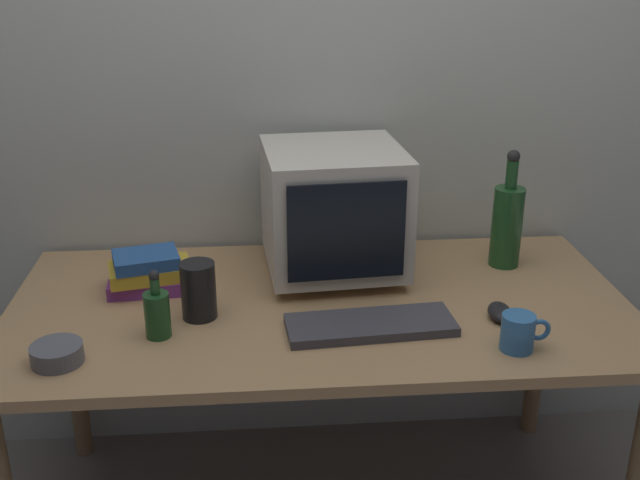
{
  "coord_description": "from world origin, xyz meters",
  "views": [
    {
      "loc": [
        -0.15,
        -1.82,
        1.63
      ],
      "look_at": [
        0.0,
        0.0,
        0.89
      ],
      "focal_mm": 42.63,
      "sensor_mm": 36.0,
      "label": 1
    }
  ],
  "objects_px": {
    "computer_mouse": "(500,312)",
    "book_stack": "(150,273)",
    "cd_spindle": "(57,354)",
    "mug": "(519,332)",
    "crt_monitor": "(334,209)",
    "metal_canister": "(198,290)",
    "bottle_short": "(157,312)",
    "bottle_tall": "(507,223)",
    "keyboard": "(370,325)"
  },
  "relations": [
    {
      "from": "computer_mouse",
      "to": "book_stack",
      "type": "xyz_separation_m",
      "value": [
        -0.91,
        0.25,
        0.03
      ]
    },
    {
      "from": "computer_mouse",
      "to": "cd_spindle",
      "type": "bearing_deg",
      "value": -166.14
    },
    {
      "from": "computer_mouse",
      "to": "mug",
      "type": "bearing_deg",
      "value": -84.45
    },
    {
      "from": "computer_mouse",
      "to": "book_stack",
      "type": "height_order",
      "value": "book_stack"
    },
    {
      "from": "crt_monitor",
      "to": "mug",
      "type": "height_order",
      "value": "crt_monitor"
    },
    {
      "from": "metal_canister",
      "to": "bottle_short",
      "type": "bearing_deg",
      "value": -135.1
    },
    {
      "from": "bottle_tall",
      "to": "metal_canister",
      "type": "xyz_separation_m",
      "value": [
        -0.88,
        -0.26,
        -0.06
      ]
    },
    {
      "from": "keyboard",
      "to": "metal_canister",
      "type": "height_order",
      "value": "metal_canister"
    },
    {
      "from": "computer_mouse",
      "to": "mug",
      "type": "distance_m",
      "value": 0.16
    },
    {
      "from": "crt_monitor",
      "to": "keyboard",
      "type": "relative_size",
      "value": 0.98
    },
    {
      "from": "computer_mouse",
      "to": "metal_canister",
      "type": "height_order",
      "value": "metal_canister"
    },
    {
      "from": "cd_spindle",
      "to": "computer_mouse",
      "type": "bearing_deg",
      "value": 6.81
    },
    {
      "from": "computer_mouse",
      "to": "bottle_tall",
      "type": "xyz_separation_m",
      "value": [
        0.11,
        0.34,
        0.11
      ]
    },
    {
      "from": "crt_monitor",
      "to": "bottle_tall",
      "type": "bearing_deg",
      "value": 1.13
    },
    {
      "from": "bottle_tall",
      "to": "mug",
      "type": "height_order",
      "value": "bottle_tall"
    },
    {
      "from": "bottle_tall",
      "to": "bottle_short",
      "type": "xyz_separation_m",
      "value": [
        -0.98,
        -0.36,
        -0.07
      ]
    },
    {
      "from": "crt_monitor",
      "to": "cd_spindle",
      "type": "xyz_separation_m",
      "value": [
        -0.68,
        -0.45,
        -0.17
      ]
    },
    {
      "from": "keyboard",
      "to": "bottle_tall",
      "type": "relative_size",
      "value": 1.19
    },
    {
      "from": "keyboard",
      "to": "mug",
      "type": "height_order",
      "value": "mug"
    },
    {
      "from": "book_stack",
      "to": "metal_canister",
      "type": "distance_m",
      "value": 0.23
    },
    {
      "from": "computer_mouse",
      "to": "bottle_short",
      "type": "relative_size",
      "value": 0.57
    },
    {
      "from": "book_stack",
      "to": "mug",
      "type": "xyz_separation_m",
      "value": [
        0.91,
        -0.4,
        -0.01
      ]
    },
    {
      "from": "bottle_tall",
      "to": "bottle_short",
      "type": "distance_m",
      "value": 1.04
    },
    {
      "from": "bottle_short",
      "to": "cd_spindle",
      "type": "bearing_deg",
      "value": -153.85
    },
    {
      "from": "crt_monitor",
      "to": "cd_spindle",
      "type": "height_order",
      "value": "crt_monitor"
    },
    {
      "from": "book_stack",
      "to": "crt_monitor",
      "type": "bearing_deg",
      "value": 8.72
    },
    {
      "from": "metal_canister",
      "to": "crt_monitor",
      "type": "bearing_deg",
      "value": 34.34
    },
    {
      "from": "bottle_short",
      "to": "mug",
      "type": "xyz_separation_m",
      "value": [
        0.86,
        -0.13,
        -0.02
      ]
    },
    {
      "from": "computer_mouse",
      "to": "mug",
      "type": "relative_size",
      "value": 0.83
    },
    {
      "from": "keyboard",
      "to": "computer_mouse",
      "type": "height_order",
      "value": "computer_mouse"
    },
    {
      "from": "bottle_tall",
      "to": "book_stack",
      "type": "distance_m",
      "value": 1.04
    },
    {
      "from": "bottle_tall",
      "to": "keyboard",
      "type": "bearing_deg",
      "value": -141.06
    },
    {
      "from": "crt_monitor",
      "to": "book_stack",
      "type": "relative_size",
      "value": 1.69
    },
    {
      "from": "crt_monitor",
      "to": "computer_mouse",
      "type": "relative_size",
      "value": 4.13
    },
    {
      "from": "crt_monitor",
      "to": "computer_mouse",
      "type": "distance_m",
      "value": 0.54
    },
    {
      "from": "computer_mouse",
      "to": "metal_canister",
      "type": "bearing_deg",
      "value": -178.3
    },
    {
      "from": "book_stack",
      "to": "mug",
      "type": "height_order",
      "value": "book_stack"
    },
    {
      "from": "crt_monitor",
      "to": "book_stack",
      "type": "height_order",
      "value": "crt_monitor"
    },
    {
      "from": "computer_mouse",
      "to": "bottle_tall",
      "type": "relative_size",
      "value": 0.28
    },
    {
      "from": "book_stack",
      "to": "cd_spindle",
      "type": "height_order",
      "value": "book_stack"
    },
    {
      "from": "crt_monitor",
      "to": "keyboard",
      "type": "distance_m",
      "value": 0.4
    },
    {
      "from": "crt_monitor",
      "to": "metal_canister",
      "type": "height_order",
      "value": "crt_monitor"
    },
    {
      "from": "bottle_tall",
      "to": "bottle_short",
      "type": "bearing_deg",
      "value": -159.92
    },
    {
      "from": "computer_mouse",
      "to": "keyboard",
      "type": "bearing_deg",
      "value": -167.69
    },
    {
      "from": "crt_monitor",
      "to": "bottle_short",
      "type": "xyz_separation_m",
      "value": [
        -0.46,
        -0.35,
        -0.13
      ]
    },
    {
      "from": "bottle_short",
      "to": "mug",
      "type": "distance_m",
      "value": 0.87
    },
    {
      "from": "crt_monitor",
      "to": "cd_spindle",
      "type": "distance_m",
      "value": 0.84
    },
    {
      "from": "book_stack",
      "to": "cd_spindle",
      "type": "xyz_separation_m",
      "value": [
        -0.17,
        -0.38,
        -0.03
      ]
    },
    {
      "from": "keyboard",
      "to": "cd_spindle",
      "type": "bearing_deg",
      "value": -176.95
    },
    {
      "from": "keyboard",
      "to": "mug",
      "type": "bearing_deg",
      "value": -24.9
    }
  ]
}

